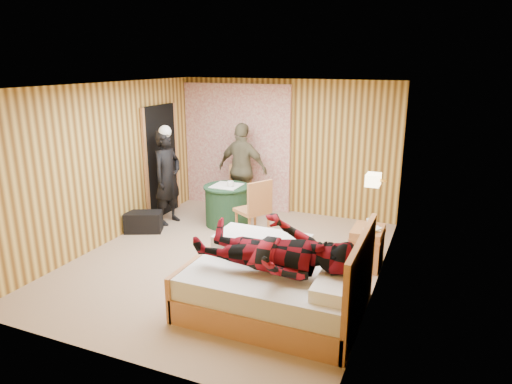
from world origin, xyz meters
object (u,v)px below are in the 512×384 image
at_px(round_table, 227,205).
at_px(man_at_table, 243,169).
at_px(man_on_bed, 274,239).
at_px(woman_standing, 167,177).
at_px(wall_lamp, 373,180).
at_px(duffel_bag, 144,222).
at_px(chair_far, 240,186).
at_px(chair_near, 256,206).
at_px(nightstand, 367,246).
at_px(bed, 278,284).

distance_m(round_table, man_at_table, 0.84).
bearing_deg(man_on_bed, man_at_table, 119.61).
bearing_deg(woman_standing, man_at_table, -37.48).
distance_m(wall_lamp, duffel_bag, 3.94).
distance_m(wall_lamp, chair_far, 3.16).
bearing_deg(duffel_bag, round_table, 12.63).
bearing_deg(chair_far, man_on_bed, -82.70).
relative_size(chair_near, man_at_table, 0.59).
bearing_deg(wall_lamp, chair_near, 168.29).
height_order(duffel_bag, man_at_table, man_at_table).
bearing_deg(nightstand, wall_lamp, -72.17).
xyz_separation_m(wall_lamp, round_table, (-2.62, 0.90, -0.94)).
height_order(duffel_bag, woman_standing, woman_standing).
distance_m(bed, woman_standing, 3.52).
xyz_separation_m(wall_lamp, man_at_table, (-2.62, 1.58, -0.44)).
xyz_separation_m(duffel_bag, man_at_table, (1.16, 1.55, 0.69)).
bearing_deg(chair_near, man_at_table, -115.86).
xyz_separation_m(wall_lamp, woman_standing, (-3.62, 0.60, -0.46)).
height_order(chair_far, man_on_bed, man_on_bed).
height_order(chair_far, woman_standing, woman_standing).
bearing_deg(chair_far, woman_standing, -158.87).
bearing_deg(chair_near, nightstand, 113.67).
relative_size(nightstand, chair_far, 0.63).
height_order(bed, man_at_table, man_at_table).
bearing_deg(man_on_bed, round_table, 125.73).
distance_m(nightstand, chair_near, 1.85).
relative_size(wall_lamp, duffel_bag, 0.43).
xyz_separation_m(wall_lamp, man_on_bed, (-0.77, -1.66, -0.34)).
bearing_deg(man_at_table, nightstand, 156.89).
xyz_separation_m(round_table, man_at_table, (0.00, 0.68, 0.50)).
height_order(chair_far, man_at_table, man_at_table).
height_order(chair_far, duffel_bag, chair_far).
relative_size(nightstand, chair_near, 0.58).
bearing_deg(bed, chair_near, 120.08).
relative_size(chair_far, chair_near, 0.91).
distance_m(bed, round_table, 2.96).
height_order(wall_lamp, nightstand, wall_lamp).
height_order(bed, woman_standing, woman_standing).
height_order(nightstand, round_table, round_table).
height_order(bed, nightstand, bed).
xyz_separation_m(bed, chair_far, (-1.85, 2.98, 0.23)).
xyz_separation_m(nightstand, man_on_bed, (-0.73, -1.80, 0.67)).
relative_size(woman_standing, man_on_bed, 0.95).
xyz_separation_m(wall_lamp, bed, (-0.80, -1.43, -0.99)).
bearing_deg(chair_far, round_table, -110.18).
distance_m(wall_lamp, round_table, 2.92).
distance_m(chair_near, duffel_bag, 2.00).
xyz_separation_m(wall_lamp, nightstand, (-0.04, 0.13, -1.01)).
bearing_deg(round_table, duffel_bag, -143.11).
distance_m(round_table, woman_standing, 1.15).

